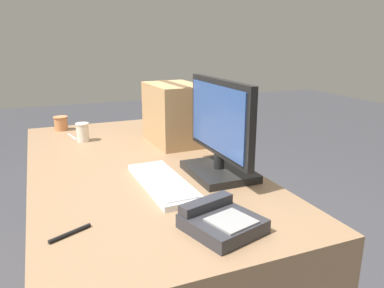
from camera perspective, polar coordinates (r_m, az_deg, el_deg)
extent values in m
cube|color=#8C6B4C|center=(1.87, -8.35, -13.26)|extent=(1.80, 0.90, 0.71)
cube|color=black|center=(1.56, 4.12, -4.18)|extent=(0.31, 0.23, 0.03)
cylinder|color=black|center=(1.54, 4.15, -2.64)|extent=(0.04, 0.04, 0.06)
cube|color=black|center=(1.50, 4.29, 3.98)|extent=(0.49, 0.03, 0.31)
cube|color=#2D4C8C|center=(1.49, 3.70, 3.93)|extent=(0.45, 0.01, 0.26)
cube|color=silver|center=(1.45, -4.43, -5.91)|extent=(0.46, 0.16, 0.02)
cube|color=silver|center=(1.45, -4.44, -5.40)|extent=(0.42, 0.13, 0.01)
cube|color=#2D2D33|center=(1.13, 4.66, -12.02)|extent=(0.25, 0.24, 0.04)
cube|color=#2D2D33|center=(1.16, 2.18, -9.13)|extent=(0.09, 0.19, 0.03)
cube|color=gray|center=(1.10, 6.01, -11.56)|extent=(0.14, 0.14, 0.01)
cylinder|color=#BC7547|center=(2.43, -19.33, 2.90)|extent=(0.08, 0.08, 0.08)
cylinder|color=#BC7547|center=(2.42, -19.42, 3.88)|extent=(0.08, 0.08, 0.01)
cylinder|color=beige|center=(2.13, -16.31, 1.62)|extent=(0.07, 0.07, 0.09)
cylinder|color=beige|center=(2.12, -16.42, 2.96)|extent=(0.07, 0.07, 0.01)
cube|color=silver|center=(2.28, -17.94, 1.22)|extent=(0.13, 0.03, 0.00)
ellipsoid|color=silver|center=(2.20, -17.33, 0.79)|extent=(0.04, 0.04, 0.00)
cube|color=tan|center=(2.00, -2.70, 4.62)|extent=(0.37, 0.26, 0.32)
cube|color=brown|center=(1.98, -2.76, 9.17)|extent=(0.36, 0.05, 0.00)
cylinder|color=black|center=(1.16, -18.07, -12.79)|extent=(0.07, 0.12, 0.01)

